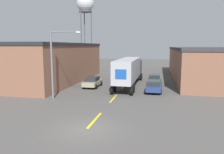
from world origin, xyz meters
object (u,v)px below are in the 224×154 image
object	(u,v)px
semi_truck	(130,69)
water_tower	(85,5)
parked_car_right_far	(155,79)
parked_car_right_mid	(154,86)
street_lamp	(56,58)
parked_car_left_far	(93,82)

from	to	relation	value
semi_truck	water_tower	size ratio (longest dim) A/B	0.72
parked_car_right_far	water_tower	distance (m)	37.85
parked_car_right_mid	street_lamp	world-z (taller)	street_lamp
semi_truck	water_tower	xyz separation A→B (m)	(-16.51, 29.70, 14.66)
water_tower	street_lamp	bearing A→B (deg)	-75.70
parked_car_right_far	street_lamp	bearing A→B (deg)	-131.40
parked_car_right_mid	street_lamp	xyz separation A→B (m)	(-10.02, -5.66, 3.57)
parked_car_right_far	water_tower	xyz separation A→B (m)	(-19.98, 27.73, 16.26)
parked_car_left_far	water_tower	distance (m)	37.66
semi_truck	parked_car_right_mid	distance (m)	5.34
semi_truck	street_lamp	distance (m)	11.62
parked_car_left_far	parked_car_right_mid	world-z (taller)	same
parked_car_left_far	parked_car_right_mid	xyz separation A→B (m)	(8.27, -1.55, 0.00)
parked_car_left_far	street_lamp	distance (m)	8.23
water_tower	street_lamp	world-z (taller)	water_tower
parked_car_right_far	street_lamp	world-z (taller)	street_lamp
parked_car_left_far	parked_car_right_mid	bearing A→B (deg)	-10.60
semi_truck	parked_car_right_far	distance (m)	4.30
semi_truck	parked_car_right_far	bearing A→B (deg)	30.18
parked_car_left_far	parked_car_right_far	bearing A→B (deg)	26.68
parked_car_right_mid	parked_car_left_far	bearing A→B (deg)	169.40
semi_truck	parked_car_right_far	world-z (taller)	semi_truck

